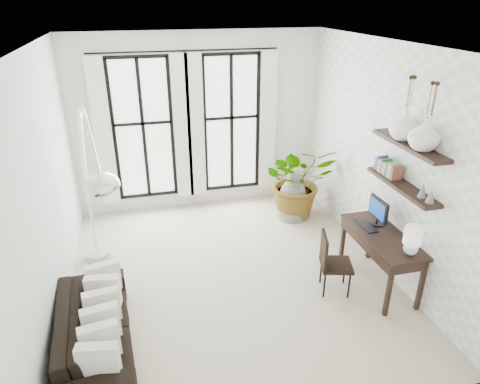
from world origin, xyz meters
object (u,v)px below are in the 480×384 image
object	(u,v)px
desk	(384,240)
plant	(298,181)
sofa	(95,330)
buddha	(293,197)
desk_chair	(331,260)
arc_lamp	(88,153)

from	to	relation	value
desk	plant	bearing A→B (deg)	98.21
sofa	buddha	bearing A→B (deg)	-56.43
desk_chair	buddha	size ratio (longest dim) A/B	0.91
sofa	desk	world-z (taller)	desk
desk	desk_chair	xyz separation A→B (m)	(-0.71, 0.08, -0.25)
arc_lamp	buddha	size ratio (longest dim) A/B	2.76
desk	buddha	size ratio (longest dim) A/B	1.42
sofa	arc_lamp	world-z (taller)	arc_lamp
sofa	desk_chair	bearing A→B (deg)	-86.62
desk_chair	buddha	xyz separation A→B (m)	(0.26, 2.14, -0.09)
buddha	arc_lamp	bearing A→B (deg)	-154.80
sofa	buddha	size ratio (longest dim) A/B	2.08
sofa	arc_lamp	distance (m)	2.03
desk	arc_lamp	bearing A→B (deg)	168.87
plant	buddha	bearing A→B (deg)	-149.42
arc_lamp	buddha	bearing A→B (deg)	25.20
plant	desk	bearing A→B (deg)	-81.79
sofa	desk	distance (m)	3.78
sofa	plant	bearing A→B (deg)	-56.64
plant	buddha	size ratio (longest dim) A/B	1.45
desk	buddha	xyz separation A→B (m)	(-0.44, 2.22, -0.34)
desk_chair	arc_lamp	size ratio (longest dim) A/B	0.33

